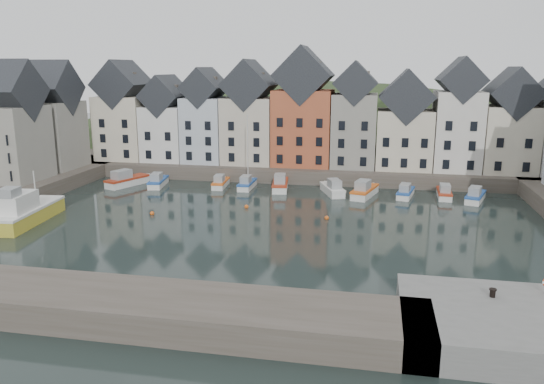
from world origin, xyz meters
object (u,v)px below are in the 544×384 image
(large_vessel, at_px, (26,212))
(mooring_bollard, at_px, (493,292))
(boat_a, at_px, (126,180))
(boat_d, at_px, (247,184))

(large_vessel, distance_m, mooring_bollard, 47.20)
(boat_a, xyz_separation_m, large_vessel, (-2.00, -19.76, 0.55))
(boat_d, xyz_separation_m, large_vessel, (-19.37, -21.50, 0.65))
(boat_a, distance_m, mooring_bollard, 55.07)
(boat_d, distance_m, mooring_bollard, 44.40)
(large_vessel, xyz_separation_m, mooring_bollard, (44.79, -14.88, 0.98))
(boat_d, distance_m, large_vessel, 28.94)
(boat_a, bearing_deg, mooring_bollard, -17.01)
(boat_a, relative_size, large_vessel, 0.64)
(boat_a, bearing_deg, boat_d, 27.68)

